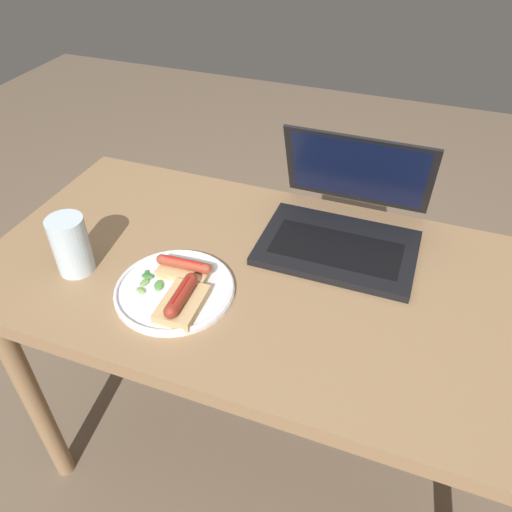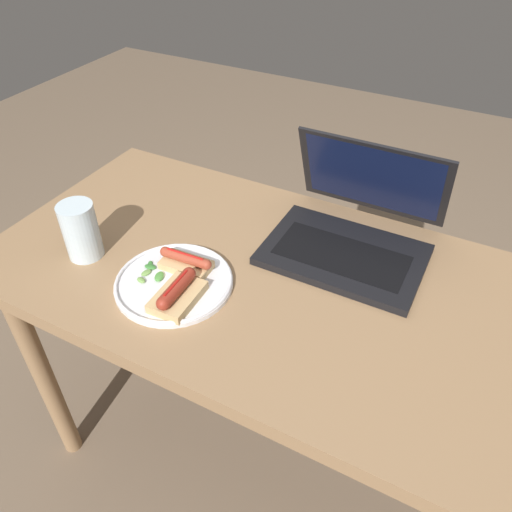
{
  "view_description": "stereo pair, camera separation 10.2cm",
  "coord_description": "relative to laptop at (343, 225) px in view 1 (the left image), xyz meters",
  "views": [
    {
      "loc": [
        0.25,
        -0.76,
        1.47
      ],
      "look_at": [
        -0.03,
        -0.02,
        0.82
      ],
      "focal_mm": 35.0,
      "sensor_mm": 36.0,
      "label": 1
    },
    {
      "loc": [
        0.34,
        -0.72,
        1.47
      ],
      "look_at": [
        -0.03,
        -0.02,
        0.82
      ],
      "focal_mm": 35.0,
      "sensor_mm": 36.0,
      "label": 2
    }
  ],
  "objects": [
    {
      "name": "ground_plane",
      "position": [
        -0.11,
        -0.17,
        -0.8
      ],
      "size": [
        6.0,
        6.0,
        0.0
      ],
      "primitive_type": "plane",
      "color": "#75604C"
    },
    {
      "name": "desk",
      "position": [
        -0.11,
        -0.17,
        -0.14
      ],
      "size": [
        1.27,
        0.64,
        0.76
      ],
      "color": "#93704C",
      "rests_on": "ground_plane"
    },
    {
      "name": "drinking_glass",
      "position": [
        -0.51,
        -0.3,
        0.02
      ],
      "size": [
        0.08,
        0.08,
        0.13
      ],
      "color": "silver",
      "rests_on": "desk"
    },
    {
      "name": "salad_pile",
      "position": [
        -0.33,
        -0.3,
        -0.03
      ],
      "size": [
        0.07,
        0.07,
        0.01
      ],
      "color": "#387A33",
      "rests_on": "plate"
    },
    {
      "name": "laptop",
      "position": [
        0.0,
        0.0,
        0.0
      ],
      "size": [
        0.35,
        0.32,
        0.23
      ],
      "color": "black",
      "rests_on": "desk"
    },
    {
      "name": "sausage_toast_left",
      "position": [
        -0.24,
        -0.34,
        -0.01
      ],
      "size": [
        0.08,
        0.12,
        0.05
      ],
      "rotation": [
        0.0,
        0.0,
        1.61
      ],
      "color": "tan",
      "rests_on": "plate"
    },
    {
      "name": "plate",
      "position": [
        -0.28,
        -0.29,
        -0.03
      ],
      "size": [
        0.25,
        0.25,
        0.02
      ],
      "color": "silver",
      "rests_on": "desk"
    },
    {
      "name": "sausage_toast_middle",
      "position": [
        -0.28,
        -0.25,
        -0.02
      ],
      "size": [
        0.12,
        0.06,
        0.04
      ],
      "rotation": [
        0.0,
        0.0,
        3.19
      ],
      "color": "tan",
      "rests_on": "plate"
    }
  ]
}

